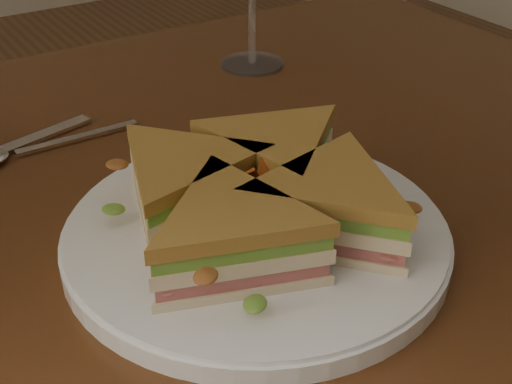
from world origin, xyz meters
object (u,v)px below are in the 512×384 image
Objects in this scene: plate at (256,236)px; spoon at (8,154)px; table at (158,279)px; sandwich_wedges at (256,197)px.

spoon is (-0.13, 0.25, -0.00)m from plate.
spoon is at bearing 116.99° from plate.
sandwich_wedges is (0.04, -0.12, 0.14)m from table.
sandwich_wedges is at bearing -71.50° from table.
plate is 1.69× the size of spoon.
table is at bearing 108.50° from plate.
sandwich_wedges is (-0.00, -0.00, 0.04)m from plate.
plate reaches higher than table.
plate reaches higher than spoon.
table is 0.19m from sandwich_wedges.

